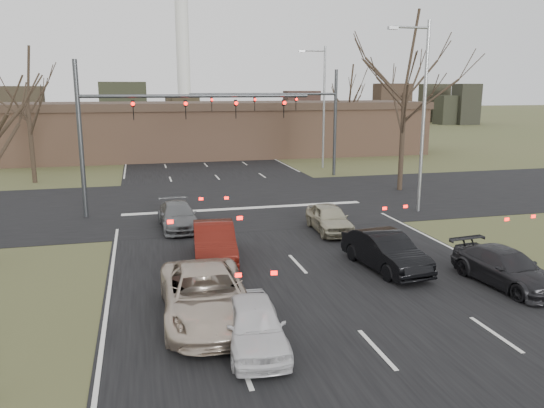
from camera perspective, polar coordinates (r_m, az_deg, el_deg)
The scene contains 18 objects.
ground at distance 17.69m, azimuth 5.62°, elevation -9.52°, with size 360.00×360.00×0.00m, color #494F2A.
road_main at distance 75.93m, azimuth -9.89°, elevation 7.12°, with size 14.00×300.00×0.02m, color black.
road_cross at distance 31.64m, azimuth -3.54°, elevation 0.31°, with size 200.00×14.00×0.02m, color black.
building at distance 54.12m, azimuth -6.03°, elevation 8.06°, with size 42.40×10.40×5.30m.
mast_arm_near at distance 28.48m, azimuth -13.43°, elevation 8.95°, with size 12.12×0.24×8.00m.
mast_arm_far at distance 40.25m, azimuth 3.03°, elevation 10.05°, with size 11.12×0.24×8.00m.
streetlight_right_near at distance 29.28m, azimuth 15.74°, elevation 9.91°, with size 2.34×0.25×10.00m.
streetlight_right_far at distance 45.01m, azimuth 5.40°, elevation 10.96°, with size 2.34×0.25×10.00m.
tree_right_near at distance 35.65m, azimuth 14.29°, elevation 15.66°, with size 6.90×6.90×11.50m.
tree_left_far at distance 41.11m, azimuth -25.03°, elevation 12.24°, with size 5.70×5.70×9.50m.
tree_right_far at distance 54.51m, azimuth 8.34°, elevation 12.54°, with size 5.40×5.40×9.00m.
car_silver_suv at distance 15.59m, azimuth -7.14°, elevation -9.70°, with size 2.47×5.35×1.49m, color #BEAD9A.
car_white_sedan at distance 13.98m, azimuth -1.90°, elevation -12.81°, with size 1.48×3.68×1.25m, color silver.
car_black_hatch at distance 20.09m, azimuth 12.11°, elevation -4.97°, with size 1.47×4.22×1.39m, color black.
car_charcoal_sedan at distance 19.78m, azimuth 23.85°, elevation -6.29°, with size 1.72×4.22×1.23m, color black.
car_grey_ahead at distance 25.79m, azimuth -10.08°, elevation -1.26°, with size 1.70×4.19×1.22m, color slate.
car_red_ahead at distance 20.76m, azimuth -6.24°, elevation -4.10°, with size 1.55×4.43×1.46m, color #4B100A.
car_silver_ahead at distance 24.90m, azimuth 6.18°, elevation -1.54°, with size 1.52×3.79×1.29m, color #B4AE91.
Camera 1 is at (-5.65, -15.44, 6.54)m, focal length 35.00 mm.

